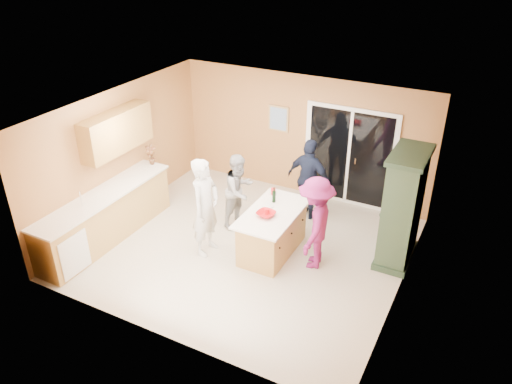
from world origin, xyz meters
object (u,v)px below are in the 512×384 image
at_px(kitchen_island, 272,233).
at_px(woman_grey, 239,190).
at_px(woman_navy, 309,179).
at_px(woman_white, 205,207).
at_px(green_hutch, 402,210).
at_px(woman_magenta, 315,223).

distance_m(kitchen_island, woman_grey, 1.19).
relative_size(kitchen_island, woman_navy, 0.96).
distance_m(woman_white, woman_navy, 2.27).
bearing_deg(woman_grey, woman_navy, -38.63).
height_order(green_hutch, woman_white, green_hutch).
bearing_deg(kitchen_island, woman_magenta, -0.69).
xyz_separation_m(kitchen_island, woman_navy, (0.09, 1.45, 0.44)).
distance_m(woman_grey, woman_magenta, 1.87).
distance_m(kitchen_island, woman_white, 1.27).
bearing_deg(kitchen_island, woman_navy, 86.10).
relative_size(woman_white, woman_grey, 1.23).
distance_m(kitchen_island, woman_magenta, 0.90).
height_order(woman_grey, woman_navy, woman_navy).
distance_m(green_hutch, woman_white, 3.35).
bearing_deg(green_hutch, woman_magenta, -146.04).
height_order(green_hutch, woman_magenta, green_hutch).
height_order(woman_white, woman_navy, woman_white).
xyz_separation_m(green_hutch, woman_magenta, (-1.23, -0.83, -0.17)).
xyz_separation_m(woman_navy, woman_magenta, (0.70, -1.46, 0.00)).
xyz_separation_m(kitchen_island, woman_magenta, (0.79, -0.00, 0.44)).
xyz_separation_m(kitchen_island, green_hutch, (2.02, 0.82, 0.60)).
bearing_deg(woman_grey, kitchen_island, -108.17).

